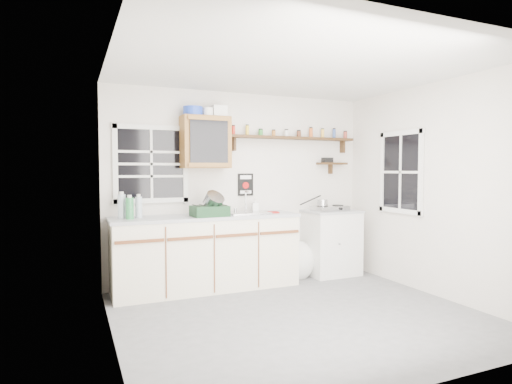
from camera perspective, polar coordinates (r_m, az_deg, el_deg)
room at (r=4.31m, az=5.92°, el=-0.10°), size 3.64×3.24×2.54m
main_cabinet at (r=5.37m, az=-6.57°, el=-7.97°), size 2.31×0.63×0.92m
right_cabinet at (r=6.17m, az=9.99°, el=-6.61°), size 0.73×0.57×0.91m
sink at (r=5.49m, az=-1.24°, el=-2.76°), size 0.52×0.44×0.29m
upper_cabinet at (r=5.43m, az=-6.75°, el=6.60°), size 0.60×0.32×0.65m
upper_cabinet_clutter at (r=5.47m, az=-7.02°, el=10.63°), size 0.55×0.24×0.14m
spice_shelf at (r=6.00m, az=4.95°, el=7.25°), size 1.91×0.18×0.35m
secondary_shelf at (r=6.31m, az=9.90°, el=3.82°), size 0.45×0.16×0.24m
warning_sign at (r=5.76m, az=-1.40°, el=0.99°), size 0.22×0.02×0.30m
window_back at (r=5.41m, az=-13.78°, el=3.64°), size 0.93×0.03×0.98m
window_right at (r=5.80m, az=18.75°, el=2.53°), size 0.03×0.78×1.08m
water_bottles at (r=5.12m, az=-16.56°, el=-1.92°), size 0.28×0.20×0.31m
dish_rack at (r=5.19m, az=-6.05°, el=-2.11°), size 0.43×0.33×0.32m
soap_bottle at (r=5.66m, az=-0.11°, el=-1.79°), size 0.10×0.10×0.18m
rag at (r=5.54m, az=2.28°, el=-2.72°), size 0.15×0.13×0.02m
hotplate at (r=6.07m, az=9.85°, el=-2.12°), size 0.54×0.34×0.07m
saucepan at (r=6.00m, az=8.76°, el=-1.43°), size 0.35×0.23×0.16m
trash_bag at (r=5.97m, az=5.28°, el=-9.08°), size 0.48×0.43×0.55m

